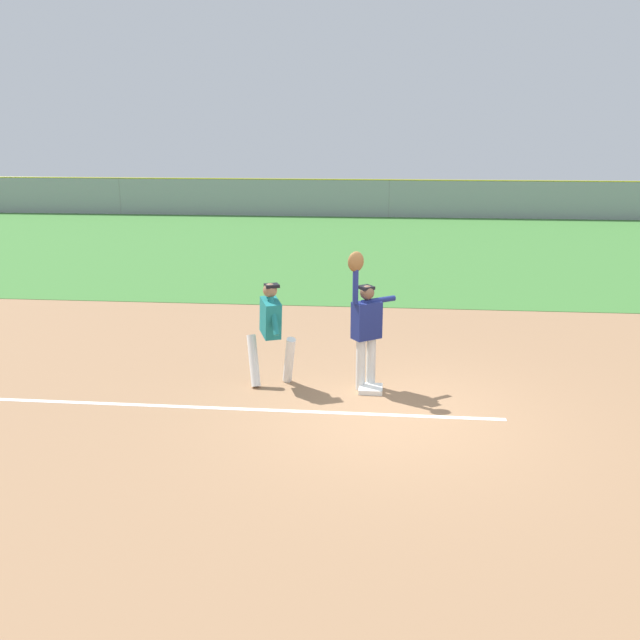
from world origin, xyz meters
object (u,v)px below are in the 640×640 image
object	(u,v)px
first_base	(371,389)
fielder	(366,322)
parked_car_green	(359,195)
runner	(271,327)
parked_car_silver	(269,194)
parked_car_blue	(454,196)
parked_car_white	(557,198)
baseball	(358,266)

from	to	relation	value
first_base	fielder	bearing A→B (deg)	127.59
first_base	parked_car_green	size ratio (longest dim) A/B	0.08
parked_car_green	runner	bearing A→B (deg)	-86.85
parked_car_silver	parked_car_green	distance (m)	4.76
parked_car_green	parked_car_blue	bearing A→B (deg)	5.11
parked_car_white	runner	bearing A→B (deg)	-111.93
fielder	parked_car_blue	size ratio (longest dim) A/B	0.51
fielder	runner	size ratio (longest dim) A/B	1.33
baseball	parked_car_white	distance (m)	26.90
first_base	parked_car_white	size ratio (longest dim) A/B	0.09
fielder	parked_car_silver	bearing A→B (deg)	-22.50
runner	parked_car_white	bearing A→B (deg)	44.67
runner	parked_car_white	distance (m)	27.61
baseball	parked_car_blue	xyz separation A→B (m)	(3.92, 25.58, -1.31)
parked_car_blue	parked_car_white	size ratio (longest dim) A/B	1.02
first_base	baseball	bearing A→B (deg)	120.60
baseball	first_base	bearing A→B (deg)	-59.40
fielder	baseball	distance (m)	0.91
runner	baseball	bearing A→B (deg)	-12.49
runner	parked_car_white	world-z (taller)	runner
fielder	parked_car_blue	bearing A→B (deg)	-43.60
runner	parked_car_blue	world-z (taller)	runner
first_base	parked_car_green	bearing A→B (deg)	92.67
first_base	fielder	xyz separation A→B (m)	(-0.11, 0.14, 1.08)
first_base	fielder	world-z (taller)	fielder
first_base	runner	bearing A→B (deg)	174.64
baseball	parked_car_green	world-z (taller)	baseball
baseball	parked_car_blue	distance (m)	25.91
first_base	parked_car_blue	bearing A→B (deg)	81.94
first_base	baseball	size ratio (longest dim) A/B	5.14
baseball	runner	bearing A→B (deg)	-169.41
parked_car_blue	parked_car_white	xyz separation A→B (m)	(5.13, -0.29, 0.00)
runner	parked_car_green	distance (m)	25.76
first_base	parked_car_silver	xyz separation A→B (m)	(-5.97, 26.01, 0.63)
fielder	baseball	xyz separation A→B (m)	(-0.14, 0.28, 0.86)
parked_car_silver	parked_car_white	world-z (taller)	same
first_base	parked_car_silver	size ratio (longest dim) A/B	0.09
parked_car_white	first_base	bearing A→B (deg)	-108.61
runner	parked_car_silver	bearing A→B (deg)	76.43
parked_car_green	parked_car_white	bearing A→B (deg)	2.95
parked_car_blue	parked_car_white	bearing A→B (deg)	-0.34
runner	parked_car_blue	xyz separation A→B (m)	(5.32, 25.84, -0.32)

